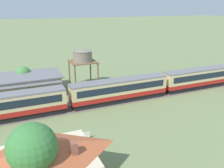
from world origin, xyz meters
name	(u,v)px	position (x,y,z in m)	size (l,w,h in m)	color
ground_plane	(187,90)	(0.00, 0.00, 0.00)	(600.00, 600.00, 0.00)	#707F51
passenger_train	(121,89)	(-14.89, 0.18, 2.26)	(93.36, 2.92, 4.08)	#AD1E19
railway_track	(140,98)	(-11.01, 0.18, 0.01)	(156.64, 3.60, 0.04)	#665B51
station_building	(27,84)	(-29.92, 10.73, 1.91)	(12.89, 9.50, 3.77)	beige
water_tower	(83,56)	(-18.89, 9.87, 6.67)	(5.21, 5.21, 8.24)	brown
cottage_terracotta_roof	(43,165)	(-30.77, -16.55, 2.65)	(9.94, 7.46, 5.13)	beige
yard_tree_0	(32,148)	(-31.58, -17.72, 5.38)	(4.16, 4.16, 7.49)	brown
yard_tree_2	(23,74)	(-30.29, 13.42, 3.42)	(2.92, 2.92, 4.89)	brown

